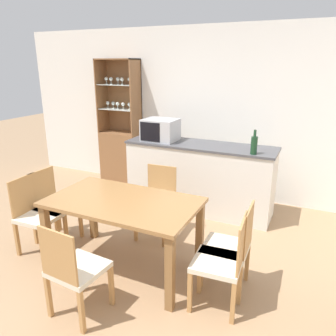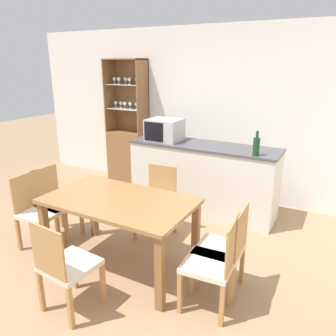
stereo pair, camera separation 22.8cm
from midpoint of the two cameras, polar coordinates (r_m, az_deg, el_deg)
ground_plane at (r=3.39m, az=-7.64°, el=-18.94°), size 18.00×18.00×0.00m
wall_back at (r=5.11m, az=9.55°, el=9.27°), size 6.80×0.06×2.55m
kitchen_counter at (r=4.62m, az=7.44°, el=-1.74°), size 2.05×0.59×0.96m
display_cabinet at (r=5.74m, az=-5.79°, el=3.70°), size 0.68×0.35×2.08m
dining_table at (r=3.28m, az=-6.53°, el=-7.12°), size 1.47×0.84×0.75m
dining_chair_side_left_near at (r=3.94m, az=-20.21°, el=-7.14°), size 0.42×0.42×0.85m
dining_chair_side_right_far at (r=3.08m, az=11.80°, el=-13.74°), size 0.41×0.41×0.85m
dining_chair_side_left_far at (r=4.09m, az=-17.54°, el=-5.90°), size 0.42×0.42×0.85m
dining_chair_head_near at (r=2.90m, az=-15.14°, el=-16.21°), size 0.43×0.43×0.85m
dining_chair_side_right_near at (r=2.87m, az=10.23°, el=-16.14°), size 0.43×0.43×0.85m
dining_chair_head_far at (r=3.94m, az=-0.26°, el=-6.00°), size 0.42×0.42×0.85m
microwave at (r=4.66m, az=0.81°, el=6.67°), size 0.47×0.40×0.30m
wine_bottle at (r=4.04m, az=16.69°, el=3.68°), size 0.08×0.08×0.30m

